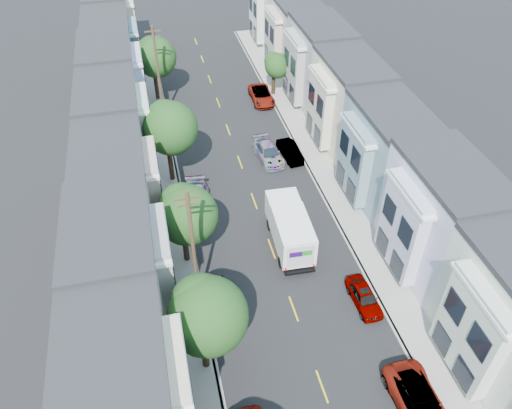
{
  "coord_description": "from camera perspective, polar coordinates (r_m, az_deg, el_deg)",
  "views": [
    {
      "loc": [
        -7.57,
        -20.5,
        28.04
      ],
      "look_at": [
        -0.55,
        9.01,
        2.2
      ],
      "focal_mm": 35.0,
      "sensor_mm": 36.0,
      "label": 1
    }
  ],
  "objects": [
    {
      "name": "parked_left_c",
      "position": [
        35.09,
        -4.07,
        -10.99
      ],
      "size": [
        1.77,
        4.14,
        1.34
      ],
      "primitive_type": "imported",
      "rotation": [
        0.0,
        0.0,
        0.09
      ],
      "color": "gray",
      "rests_on": "ground"
    },
    {
      "name": "centerline",
      "position": [
        45.87,
        -1.07,
        2.73
      ],
      "size": [
        0.12,
        70.0,
        0.01
      ],
      "primitive_type": "cube",
      "color": "gold",
      "rests_on": "ground"
    },
    {
      "name": "parked_right_b",
      "position": [
        36.06,
        12.26,
        -10.3
      ],
      "size": [
        1.65,
        4.07,
        1.31
      ],
      "primitive_type": "imported",
      "rotation": [
        0.0,
        0.0,
        0.03
      ],
      "color": "white",
      "rests_on": "ground"
    },
    {
      "name": "tree_far_r",
      "position": [
        58.33,
        2.33,
        15.52
      ],
      "size": [
        2.83,
        2.83,
        4.97
      ],
      "color": "black",
      "rests_on": "ground"
    },
    {
      "name": "parked_left_d",
      "position": [
        42.75,
        -6.71,
        0.43
      ],
      "size": [
        2.52,
        5.21,
        1.52
      ],
      "primitive_type": "imported",
      "rotation": [
        0.0,
        0.0,
        -0.08
      ],
      "color": "#35090F",
      "rests_on": "ground"
    },
    {
      "name": "utility_pole_far",
      "position": [
        53.65,
        -11.09,
        14.42
      ],
      "size": [
        1.6,
        0.26,
        10.0
      ],
      "color": "#42301E",
      "rests_on": "ground"
    },
    {
      "name": "tree_b",
      "position": [
        29.05,
        -5.72,
        -12.62
      ],
      "size": [
        4.7,
        4.7,
        7.29
      ],
      "color": "black",
      "rests_on": "ground"
    },
    {
      "name": "ground",
      "position": [
        35.55,
        4.32,
        -11.81
      ],
      "size": [
        160.0,
        160.0,
        0.0
      ],
      "primitive_type": "plane",
      "color": "black",
      "rests_on": "ground"
    },
    {
      "name": "sidewalk_left",
      "position": [
        45.2,
        -10.2,
        1.44
      ],
      "size": [
        2.6,
        70.0,
        0.15
      ],
      "primitive_type": "cube",
      "color": "gray",
      "rests_on": "ground"
    },
    {
      "name": "tree_c",
      "position": [
        35.74,
        -8.02,
        -1.24
      ],
      "size": [
        4.45,
        4.45,
        6.76
      ],
      "color": "black",
      "rests_on": "ground"
    },
    {
      "name": "curb_left",
      "position": [
        45.22,
        -8.57,
        1.69
      ],
      "size": [
        0.3,
        70.0,
        0.15
      ],
      "primitive_type": "cube",
      "color": "gray",
      "rests_on": "ground"
    },
    {
      "name": "parked_right_d",
      "position": [
        58.08,
        0.63,
        12.34
      ],
      "size": [
        2.46,
        5.14,
        1.41
      ],
      "primitive_type": "imported",
      "rotation": [
        0.0,
        0.0,
        -0.02
      ],
      "color": "black",
      "rests_on": "ground"
    },
    {
      "name": "parked_right_a",
      "position": [
        32.21,
        18.24,
        -20.9
      ],
      "size": [
        2.62,
        5.54,
        1.53
      ],
      "primitive_type": "imported",
      "rotation": [
        0.0,
        0.0,
        0.01
      ],
      "color": "slate",
      "rests_on": "ground"
    },
    {
      "name": "curb_right",
      "position": [
        47.2,
        6.13,
        3.83
      ],
      "size": [
        0.3,
        70.0,
        0.15
      ],
      "primitive_type": "cube",
      "color": "gray",
      "rests_on": "ground"
    },
    {
      "name": "tree_e",
      "position": [
        57.72,
        -11.46,
        16.13
      ],
      "size": [
        4.47,
        4.47,
        7.27
      ],
      "color": "black",
      "rests_on": "ground"
    },
    {
      "name": "fedex_truck",
      "position": [
        38.5,
        3.87,
        -2.68
      ],
      "size": [
        2.57,
        6.68,
        3.21
      ],
      "rotation": [
        0.0,
        0.0,
        -0.05
      ],
      "color": "white",
      "rests_on": "ground"
    },
    {
      "name": "sidewalk_right",
      "position": [
        47.59,
        7.62,
        4.03
      ],
      "size": [
        2.6,
        70.0,
        0.15
      ],
      "primitive_type": "cube",
      "color": "gray",
      "rests_on": "ground"
    },
    {
      "name": "utility_pole_near",
      "position": [
        32.12,
        -7.13,
        -5.43
      ],
      "size": [
        1.6,
        0.26,
        10.0
      ],
      "color": "#42301E",
      "rests_on": "ground"
    },
    {
      "name": "townhouse_row_left",
      "position": [
        45.38,
        -14.94,
        0.65
      ],
      "size": [
        5.0,
        70.0,
        8.5
      ],
      "primitive_type": "cube",
      "color": "gray",
      "rests_on": "ground"
    },
    {
      "name": "townhouse_row_right",
      "position": [
        48.96,
        11.81,
        4.52
      ],
      "size": [
        5.0,
        70.0,
        8.5
      ],
      "primitive_type": "cube",
      "color": "gray",
      "rests_on": "ground"
    },
    {
      "name": "parked_right_c",
      "position": [
        48.63,
        3.9,
        6.06
      ],
      "size": [
        1.82,
        4.14,
        1.34
      ],
      "primitive_type": "imported",
      "rotation": [
        0.0,
        0.0,
        0.1
      ],
      "color": "black",
      "rests_on": "ground"
    },
    {
      "name": "lead_sedan",
      "position": [
        48.28,
        1.41,
        5.93
      ],
      "size": [
        2.44,
        4.91,
        1.42
      ],
      "primitive_type": "imported",
      "rotation": [
        0.0,
        0.0,
        0.1
      ],
      "color": "black",
      "rests_on": "ground"
    },
    {
      "name": "tree_d",
      "position": [
        43.55,
        -9.87,
        8.55
      ],
      "size": [
        4.7,
        4.7,
        7.83
      ],
      "color": "black",
      "rests_on": "ground"
    },
    {
      "name": "road_slab",
      "position": [
        45.86,
        -1.07,
        2.74
      ],
      "size": [
        12.0,
        70.0,
        0.02
      ],
      "primitive_type": "cube",
      "color": "black",
      "rests_on": "ground"
    }
  ]
}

